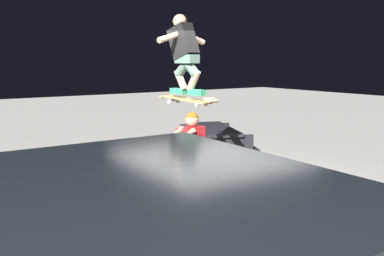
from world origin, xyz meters
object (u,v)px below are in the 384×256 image
Objects in this scene: kicker_ramp at (121,177)px; picnic_table_back at (214,140)px; person_sitting_on_ledge at (186,153)px; skateboard at (187,100)px; ledge_box_main at (217,185)px; skater_airborne at (184,51)px; trash_bin at (235,247)px.

picnic_table_back is at bearing -86.99° from kicker_ramp.
picnic_table_back reaches higher than kicker_ramp.
skateboard is at bearing -62.56° from person_sitting_on_ledge.
ledge_box_main reaches higher than kicker_ramp.
skater_airborne reaches higher than person_sitting_on_ledge.
trash_bin reaches higher than kicker_ramp.
picnic_table_back is 4.93m from trash_bin.
ledge_box_main is 2.02m from skater_airborne.
kicker_ramp is at bearing 11.20° from skateboard.
picnic_table_back reaches higher than ledge_box_main.
trash_bin is at bearing 157.01° from skater_airborne.
skateboard reaches higher than kicker_ramp.
skater_airborne is (0.06, 0.01, 0.69)m from skateboard.
trash_bin is (-2.37, 1.00, -1.77)m from skater_airborne.
skater_airborne is at bearing 11.71° from skateboard.
ledge_box_main is at bearing -33.94° from trash_bin.
trash_bin reaches higher than picnic_table_back.
skateboard is at bearing -168.29° from skater_airborne.
skater_airborne is 0.97× the size of kicker_ramp.
person_sitting_on_ledge is at bearing -169.75° from kicker_ramp.
person_sitting_on_ledge is (0.18, 0.44, 0.50)m from ledge_box_main.
skateboard is (0.19, 0.41, 1.28)m from ledge_box_main.
trash_bin is (-2.31, 1.02, -1.08)m from skateboard.
person_sitting_on_ledge is 1.81m from kicker_ramp.
trash_bin is at bearing 156.69° from person_sitting_on_ledge.
kicker_ramp is at bearing 10.25° from person_sitting_on_ledge.
skater_airborne reaches higher than ledge_box_main.
skater_airborne is 2.68m from kicker_ramp.
kicker_ramp is 0.56× the size of picnic_table_back.
picnic_table_back is 2.29× the size of trash_bin.
ledge_box_main is at bearing 144.31° from picnic_table_back.
trash_bin is at bearing 146.06° from ledge_box_main.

